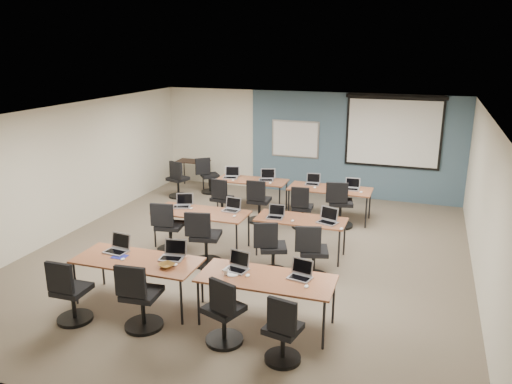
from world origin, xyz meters
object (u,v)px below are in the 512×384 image
at_px(training_table_front_right, 266,280).
at_px(laptop_3, 301,273).
at_px(laptop_9, 267,177).
at_px(training_table_back_right, 330,190).
at_px(task_chair_1, 140,302).
at_px(laptop_4, 183,204).
at_px(laptop_6, 276,214).
at_px(task_chair_4, 168,231).
at_px(task_chair_10, 302,211).
at_px(task_chair_9, 258,205).
at_px(task_chair_11, 339,208).
at_px(projector_screen, 394,128).
at_px(laptop_8, 231,175).
at_px(training_table_mid_left, 201,214).
at_px(training_table_back_left, 252,182).
at_px(laptop_1, 173,254).
at_px(laptop_7, 328,219).
at_px(task_chair_8, 221,202).
at_px(utility_table, 193,164).
at_px(spare_chair_a, 208,178).
at_px(task_chair_7, 312,257).
at_px(task_chair_0, 70,296).
at_px(laptop_0, 118,247).
at_px(task_chair_3, 283,335).
at_px(laptop_2, 237,265).
at_px(whiteboard, 295,139).
at_px(training_table_mid_right, 301,221).
at_px(task_chair_2, 224,317).
at_px(laptop_11, 352,187).
at_px(task_chair_5, 204,242).
at_px(laptop_10, 313,182).

distance_m(training_table_front_right, laptop_3, 0.49).
bearing_deg(laptop_9, training_table_back_right, -26.85).
bearing_deg(training_table_front_right, task_chair_1, -158.03).
bearing_deg(training_table_front_right, laptop_4, 134.79).
height_order(laptop_3, laptop_6, laptop_3).
relative_size(task_chair_4, task_chair_10, 1.07).
height_order(task_chair_9, task_chair_11, task_chair_11).
height_order(projector_screen, laptop_4, projector_screen).
relative_size(laptop_8, task_chair_10, 0.37).
xyz_separation_m(training_table_mid_left, training_table_back_left, (0.13, 2.57, -0.01)).
distance_m(laptop_1, laptop_6, 2.48).
relative_size(training_table_mid_left, laptop_6, 6.08).
xyz_separation_m(laptop_7, task_chair_11, (-0.09, 1.78, -0.36)).
height_order(laptop_3, task_chair_10, laptop_3).
relative_size(laptop_8, task_chair_8, 0.37).
distance_m(task_chair_11, utility_table, 4.83).
xyz_separation_m(training_table_mid_left, spare_chair_a, (-1.44, 3.46, -0.28)).
distance_m(task_chair_9, spare_chair_a, 2.68).
bearing_deg(task_chair_7, training_table_mid_left, 147.82).
xyz_separation_m(task_chair_4, task_chair_10, (2.09, 2.12, -0.03)).
height_order(projector_screen, spare_chair_a, projector_screen).
bearing_deg(task_chair_0, task_chair_8, 85.08).
distance_m(task_chair_1, laptop_6, 3.34).
bearing_deg(laptop_0, task_chair_3, -10.41).
height_order(laptop_0, task_chair_4, task_chair_4).
bearing_deg(task_chair_9, laptop_2, -77.61).
distance_m(laptop_3, task_chair_10, 3.94).
distance_m(task_chair_3, task_chair_11, 5.11).
bearing_deg(whiteboard, laptop_1, -91.58).
bearing_deg(task_chair_1, training_table_mid_right, 60.17).
height_order(task_chair_2, spare_chair_a, task_chair_2).
height_order(laptop_7, task_chair_9, task_chair_9).
relative_size(task_chair_2, laptop_11, 3.07).
bearing_deg(laptop_9, task_chair_2, -96.82).
bearing_deg(task_chair_10, laptop_3, -81.27).
xyz_separation_m(training_table_mid_left, task_chair_5, (0.41, -0.75, -0.25)).
bearing_deg(laptop_6, task_chair_3, -76.32).
bearing_deg(laptop_9, laptop_2, -96.09).
xyz_separation_m(laptop_1, laptop_3, (2.01, -0.00, -0.00)).
xyz_separation_m(laptop_0, task_chair_0, (-0.16, -0.99, -0.39)).
xyz_separation_m(laptop_7, task_chair_9, (-1.86, 1.49, -0.38)).
height_order(whiteboard, laptop_3, whiteboard).
height_order(training_table_mid_left, training_table_back_left, same).
xyz_separation_m(training_table_back_left, laptop_10, (1.47, 0.10, 0.11)).
xyz_separation_m(task_chair_1, task_chair_9, (0.12, 4.71, -0.01)).
bearing_deg(training_table_mid_left, laptop_10, 58.51).
xyz_separation_m(laptop_7, task_chair_8, (-2.75, 1.46, -0.40)).
bearing_deg(task_chair_8, laptop_6, -34.94).
bearing_deg(laptop_4, whiteboard, 54.16).
xyz_separation_m(whiteboard, laptop_0, (-1.12, -6.53, -0.65)).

